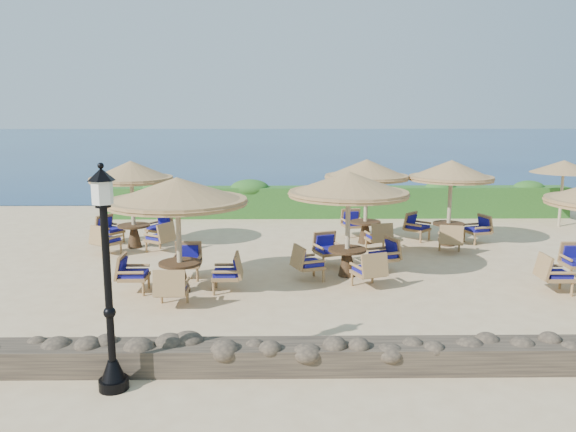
% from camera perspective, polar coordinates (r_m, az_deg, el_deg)
% --- Properties ---
extents(ground, '(120.00, 120.00, 0.00)m').
position_cam_1_polar(ground, '(15.34, 7.91, -5.02)').
color(ground, '#D7BA88').
rests_on(ground, ground).
extents(sea, '(160.00, 160.00, 0.00)m').
position_cam_1_polar(sea, '(84.74, 0.78, 7.70)').
color(sea, '#0C254F').
rests_on(sea, ground).
extents(hedge, '(18.00, 0.90, 1.20)m').
position_cam_1_polar(hedge, '(22.20, 5.18, 1.43)').
color(hedge, '#20511A').
rests_on(hedge, ground).
extents(stone_wall, '(15.00, 0.65, 0.44)m').
position_cam_1_polar(stone_wall, '(9.53, 13.67, -13.65)').
color(stone_wall, brown).
rests_on(stone_wall, ground).
extents(lamp_post, '(0.44, 0.44, 3.31)m').
position_cam_1_polar(lamp_post, '(8.58, -17.81, -7.10)').
color(lamp_post, black).
rests_on(lamp_post, ground).
extents(extra_parasol, '(2.30, 2.30, 2.41)m').
position_cam_1_polar(extra_parasol, '(22.32, 26.22, 4.51)').
color(extra_parasol, tan).
rests_on(extra_parasol, ground).
extents(cafe_set_0, '(3.18, 3.18, 2.65)m').
position_cam_1_polar(cafe_set_0, '(12.83, -11.13, 0.59)').
color(cafe_set_0, tan).
rests_on(cafe_set_0, ground).
extents(cafe_set_1, '(3.01, 3.01, 2.65)m').
position_cam_1_polar(cafe_set_1, '(13.94, 6.14, 1.35)').
color(cafe_set_1, tan).
rests_on(cafe_set_1, ground).
extents(cafe_set_3, '(2.74, 2.74, 2.65)m').
position_cam_1_polar(cafe_set_3, '(17.55, -15.57, 2.44)').
color(cafe_set_3, tan).
rests_on(cafe_set_3, ground).
extents(cafe_set_4, '(2.62, 2.89, 2.65)m').
position_cam_1_polar(cafe_set_4, '(17.59, 7.97, 3.53)').
color(cafe_set_4, tan).
rests_on(cafe_set_4, ground).
extents(cafe_set_5, '(2.73, 2.73, 2.65)m').
position_cam_1_polar(cafe_set_5, '(17.87, 16.19, 2.93)').
color(cafe_set_5, tan).
rests_on(cafe_set_5, ground).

